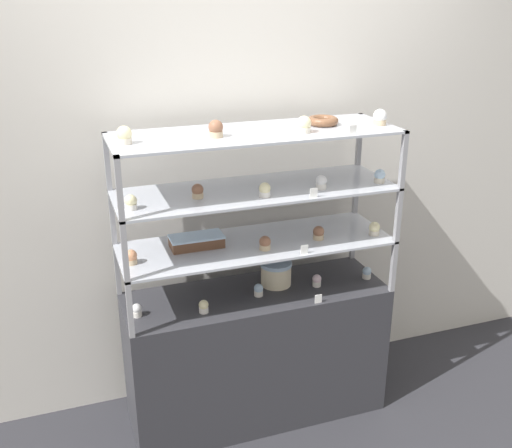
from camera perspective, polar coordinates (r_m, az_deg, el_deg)
The scene contains 31 objects.
ground_plane at distance 3.43m, azimuth 0.00°, elevation -17.22°, with size 20.00×20.00×0.00m, color #2D2D33.
back_wall at distance 3.15m, azimuth -2.25°, elevation 5.86°, with size 8.00×0.05×2.60m.
display_base at distance 3.22m, azimuth 0.00°, elevation -12.20°, with size 1.33×0.45×0.72m.
display_riser_lower at distance 2.92m, azimuth 0.00°, elevation -2.05°, with size 1.33×0.45×0.27m.
display_riser_middle at distance 2.82m, azimuth 0.00°, elevation 3.04°, with size 1.33×0.45×0.27m.
display_riser_upper at distance 2.75m, azimuth 0.00°, elevation 8.46°, with size 1.33×0.45×0.27m.
layer_cake_centerpiece at distance 3.08m, azimuth 1.92°, elevation -4.69°, with size 0.16×0.16×0.13m.
sheet_cake_frosted at distance 2.87m, azimuth -5.68°, elevation -1.64°, with size 0.26×0.12×0.06m.
cupcake_0 at distance 2.86m, azimuth -11.29°, elevation -8.06°, with size 0.05×0.05×0.06m.
cupcake_1 at distance 2.85m, azimuth -5.01°, elevation -7.83°, with size 0.05×0.05×0.06m.
cupcake_2 at distance 2.99m, azimuth 0.24°, elevation -6.30°, with size 0.05×0.05×0.06m.
cupcake_3 at distance 3.10m, azimuth 5.81°, elevation -5.37°, with size 0.05×0.05×0.06m.
cupcake_4 at distance 3.21m, azimuth 10.51°, elevation -4.59°, with size 0.05×0.05×0.06m.
price_tag_0 at distance 2.94m, azimuth 5.96°, elevation -7.10°, with size 0.04×0.00×0.04m.
cupcake_5 at distance 2.74m, azimuth -11.82°, elevation -3.11°, with size 0.06×0.06×0.07m.
cupcake_6 at distance 2.82m, azimuth 0.86°, elevation -1.83°, with size 0.06×0.06×0.07m.
cupcake_7 at distance 2.96m, azimuth 5.98°, elevation -0.85°, with size 0.06×0.06×0.07m.
cupcake_8 at distance 3.05m, azimuth 11.21°, elevation -0.45°, with size 0.06×0.06×0.07m.
price_tag_1 at distance 2.79m, azimuth 4.64°, elevation -2.45°, with size 0.04×0.00×0.04m.
cupcake_9 at distance 2.60m, azimuth -11.84°, elevation 2.02°, with size 0.05×0.05×0.07m.
cupcake_10 at distance 2.70m, azimuth -5.59°, elevation 3.12°, with size 0.05×0.05×0.07m.
cupcake_11 at distance 2.70m, azimuth 0.81°, elevation 3.26°, with size 0.05×0.05×0.07m.
cupcake_12 at distance 2.83m, azimuth 6.23°, elevation 3.97°, with size 0.05×0.05×0.07m.
cupcake_13 at distance 2.97m, azimuth 11.70°, elevation 4.48°, with size 0.05×0.05×0.07m.
price_tag_2 at distance 2.70m, azimuth 5.52°, elevation 2.96°, with size 0.04×0.00×0.04m.
cupcake_14 at distance 2.57m, azimuth -12.44°, elevation 8.23°, with size 0.06×0.06×0.08m.
cupcake_15 at distance 2.64m, azimuth -3.85°, elevation 9.01°, with size 0.06×0.06×0.08m.
cupcake_16 at distance 2.72m, azimuth 4.59°, elevation 9.39°, with size 0.06×0.06×0.08m.
cupcake_17 at distance 2.93m, azimuth 11.71°, elevation 9.89°, with size 0.06×0.06×0.08m.
price_tag_3 at distance 2.71m, azimuth 9.21°, elevation 8.83°, with size 0.04×0.00×0.04m.
donut_glazed at distance 2.90m, azimuth 6.38°, elevation 9.74°, with size 0.15×0.15×0.04m.
Camera 1 is at (-0.89, -2.53, 2.15)m, focal length 42.00 mm.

